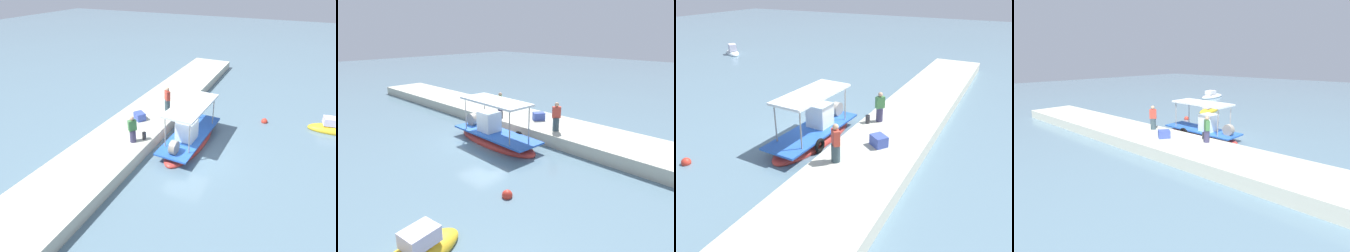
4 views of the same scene
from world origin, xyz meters
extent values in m
plane|color=slate|center=(0.00, 0.00, 0.00)|extent=(120.00, 120.00, 0.00)
cube|color=beige|center=(0.00, -3.96, 0.37)|extent=(36.00, 3.94, 0.73)
ellipsoid|color=red|center=(-1.09, -0.22, 0.09)|extent=(6.26, 2.18, 0.88)
cube|color=blue|center=(-1.09, -0.22, 0.58)|extent=(6.02, 2.17, 0.10)
cube|color=white|center=(-0.47, -0.25, 1.19)|extent=(1.14, 1.12, 1.32)
cylinder|color=gray|center=(0.92, 0.45, 1.53)|extent=(0.07, 0.07, 2.00)
cylinder|color=gray|center=(0.86, -1.04, 1.53)|extent=(0.07, 0.07, 2.00)
cylinder|color=gray|center=(-3.04, 0.59, 1.53)|extent=(0.07, 0.07, 2.00)
cylinder|color=gray|center=(-3.10, -0.89, 1.53)|extent=(0.07, 0.07, 2.00)
cube|color=white|center=(-1.09, -0.22, 2.58)|extent=(4.53, 2.05, 0.12)
torus|color=black|center=(-2.06, -1.21, 0.38)|extent=(0.75, 0.21, 0.74)
cylinder|color=gray|center=(1.26, -0.31, 0.98)|extent=(0.81, 0.38, 0.80)
cylinder|color=#3B3859|center=(1.33, -2.90, 1.11)|extent=(0.51, 0.51, 0.77)
cube|color=#407C44|center=(1.33, -2.90, 1.81)|extent=(0.53, 0.49, 0.63)
sphere|color=tan|center=(1.33, -2.90, 2.25)|extent=(0.25, 0.25, 0.25)
cylinder|color=#354952|center=(-3.48, -2.93, 1.14)|extent=(0.55, 0.55, 0.81)
cube|color=#C64233|center=(-3.48, -2.93, 1.87)|extent=(0.54, 0.54, 0.67)
sphere|color=tan|center=(-3.48, -2.93, 2.34)|extent=(0.26, 0.26, 0.26)
cylinder|color=#2D2D33|center=(0.78, -2.46, 0.95)|extent=(0.24, 0.24, 0.45)
cube|color=#3C51A8|center=(-1.31, -3.98, 0.99)|extent=(0.91, 0.95, 0.51)
sphere|color=red|center=(-5.92, 3.63, 0.09)|extent=(0.44, 0.44, 0.44)
ellipsoid|color=silver|center=(12.58, 19.79, 0.08)|extent=(3.00, 3.65, 0.67)
cube|color=silver|center=(12.39, 19.49, 0.78)|extent=(1.21, 1.30, 0.73)
camera|label=1|loc=(13.35, 4.96, 9.47)|focal=30.23mm
camera|label=2|loc=(-13.48, 11.18, 6.46)|focal=31.82mm
camera|label=3|loc=(-13.71, -8.86, 7.80)|focal=34.47mm
camera|label=4|loc=(11.06, -16.17, 5.83)|focal=29.59mm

